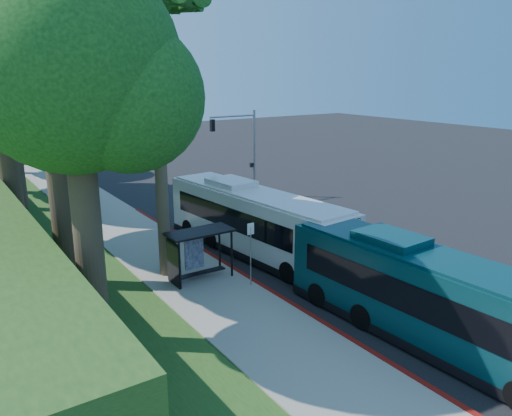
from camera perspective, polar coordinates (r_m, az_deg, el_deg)
ground at (r=30.79m, az=2.70°, el=-3.49°), size 140.00×140.00×0.00m
sidewalk at (r=27.31m, az=-9.78°, el=-6.08°), size 4.50×70.00×0.12m
red_curb at (r=25.03m, az=-1.09°, el=-7.86°), size 0.25×30.00×0.13m
grass_verge at (r=30.36m, az=-23.65°, el=-5.03°), size 8.00×70.00×0.06m
bus_shelter at (r=24.29m, az=-7.07°, el=-4.31°), size 3.20×1.51×2.55m
stop_sign_pole at (r=23.31m, az=-0.61°, el=-4.32°), size 0.35×0.06×3.17m
traffic_signal_pole at (r=39.92m, az=-1.44°, el=7.40°), size 4.10×0.30×7.00m
palm_tree at (r=23.86m, az=-11.71°, el=20.94°), size 4.20×4.20×14.40m
tree_0 at (r=23.92m, az=-22.76°, el=17.27°), size 8.40×8.00×15.70m
tree_2 at (r=39.74m, az=-26.80°, el=14.55°), size 8.82×8.40×15.12m
tree_6 at (r=17.93m, az=-19.85°, el=13.77°), size 7.56×7.20×13.74m
white_bus at (r=27.76m, az=-0.31°, el=-1.46°), size 3.99×13.30×3.91m
teal_bus at (r=19.86m, az=19.32°, el=-9.59°), size 3.28×12.77×3.77m
pickup at (r=35.08m, az=-0.71°, el=0.05°), size 2.61×5.05×1.36m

